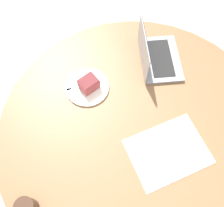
{
  "coord_description": "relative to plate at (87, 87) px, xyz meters",
  "views": [
    {
      "loc": [
        -0.24,
        -0.42,
        1.99
      ],
      "look_at": [
        -0.1,
        0.14,
        0.82
      ],
      "focal_mm": 42.0,
      "sensor_mm": 36.0,
      "label": 1
    }
  ],
  "objects": [
    {
      "name": "plate",
      "position": [
        0.0,
        0.0,
        0.0
      ],
      "size": [
        0.23,
        0.23,
        0.01
      ],
      "color": "silver",
      "rests_on": "dining_table"
    },
    {
      "name": "dining_table",
      "position": [
        0.2,
        -0.29,
        -0.14
      ],
      "size": [
        1.4,
        1.4,
        0.78
      ],
      "color": "brown",
      "rests_on": "ground_plane"
    },
    {
      "name": "cake_slice",
      "position": [
        0.01,
        -0.0,
        0.04
      ],
      "size": [
        0.12,
        0.11,
        0.07
      ],
      "rotation": [
        0.0,
        0.0,
        3.57
      ],
      "color": "#B74C51",
      "rests_on": "plate"
    },
    {
      "name": "fork",
      "position": [
        -0.04,
        0.01,
        0.01
      ],
      "size": [
        0.17,
        0.03,
        0.0
      ],
      "rotation": [
        0.0,
        0.0,
        9.44
      ],
      "color": "silver",
      "rests_on": "plate"
    },
    {
      "name": "paper_document",
      "position": [
        0.3,
        -0.44,
        -0.0
      ],
      "size": [
        0.4,
        0.32,
        0.0
      ],
      "rotation": [
        0.0,
        0.0,
        0.15
      ],
      "color": "white",
      "rests_on": "dining_table"
    },
    {
      "name": "ground_plane",
      "position": [
        0.2,
        -0.29,
        -0.78
      ],
      "size": [
        12.0,
        12.0,
        0.0
      ],
      "primitive_type": "plane",
      "color": "#B7AD9E"
    },
    {
      "name": "laptop",
      "position": [
        0.41,
        0.08,
        0.03
      ],
      "size": [
        0.26,
        0.34,
        0.21
      ],
      "rotation": [
        0.0,
        0.0,
        4.55
      ],
      "color": "gray",
      "rests_on": "dining_table"
    }
  ]
}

